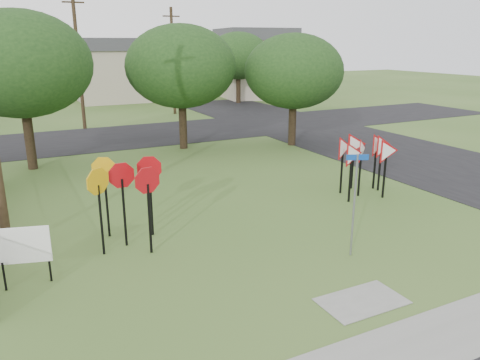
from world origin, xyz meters
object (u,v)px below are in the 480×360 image
(street_name_sign, at_px, (354,199))
(stop_sign_cluster, at_px, (125,184))
(info_board, at_px, (24,247))
(yield_sign_cluster, at_px, (365,151))

(street_name_sign, distance_m, stop_sign_cluster, 6.52)
(stop_sign_cluster, distance_m, info_board, 3.25)
(street_name_sign, xyz_separation_m, stop_sign_cluster, (-5.45, 3.58, 0.20))
(yield_sign_cluster, height_order, info_board, yield_sign_cluster)
(yield_sign_cluster, bearing_deg, info_board, -170.77)
(street_name_sign, height_order, stop_sign_cluster, street_name_sign)
(stop_sign_cluster, xyz_separation_m, yield_sign_cluster, (9.53, 0.66, -0.14))
(info_board, bearing_deg, stop_sign_cluster, 25.40)
(street_name_sign, height_order, info_board, street_name_sign)
(stop_sign_cluster, bearing_deg, yield_sign_cluster, 3.98)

